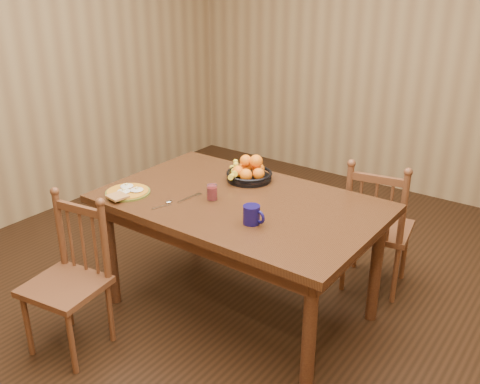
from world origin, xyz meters
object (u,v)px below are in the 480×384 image
Objects in this scene: chair_near at (69,280)px; breakfast_plate at (127,192)px; chair_far at (377,228)px; dining_table at (240,213)px; fruit_bowl at (248,172)px; coffee_mug at (252,215)px.

chair_near reaches higher than breakfast_plate.
chair_far reaches higher than chair_near.
dining_table is 5.43× the size of breakfast_plate.
fruit_bowl is (-0.70, -0.44, 0.36)m from chair_far.
chair_near is (-1.11, -1.54, -0.02)m from chair_far.
chair_near reaches higher than dining_table.
fruit_bowl reaches higher than chair_far.
breakfast_plate is 0.91× the size of fruit_bowl.
chair_far is 1.06m from coffee_mug.
chair_near is at bearing -110.45° from fruit_bowl.
breakfast_plate is at bearing -172.37° from coffee_mug.
chair_far is at bearing 42.39° from breakfast_plate.
coffee_mug reaches higher than breakfast_plate.
chair_far reaches higher than breakfast_plate.
fruit_bowl is at bearing 22.03° from chair_far.
chair_far is at bearing 52.68° from dining_table.
fruit_bowl reaches higher than coffee_mug.
coffee_mug is at bearing -42.02° from dining_table.
dining_table is 1.86× the size of chair_near.
chair_near is 2.66× the size of fruit_bowl.
breakfast_plate is at bearing 32.19° from chair_far.
breakfast_plate reaches higher than dining_table.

